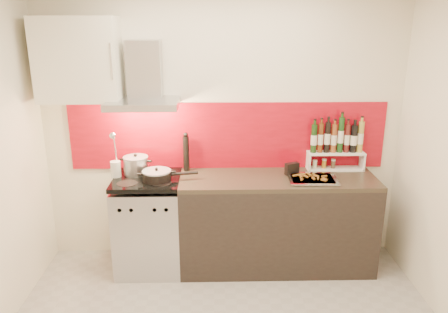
{
  "coord_description": "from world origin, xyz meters",
  "views": [
    {
      "loc": [
        -0.09,
        -2.64,
        2.28
      ],
      "look_at": [
        0.0,
        0.95,
        1.15
      ],
      "focal_mm": 35.0,
      "sensor_mm": 36.0,
      "label": 1
    }
  ],
  "objects_px": {
    "range_stove": "(149,224)",
    "baking_tray": "(312,179)",
    "counter": "(276,222)",
    "stock_pot": "(136,165)",
    "pepper_mill": "(186,152)",
    "saute_pan": "(158,175)"
  },
  "relations": [
    {
      "from": "range_stove",
      "to": "pepper_mill",
      "type": "relative_size",
      "value": 2.42
    },
    {
      "from": "stock_pot",
      "to": "pepper_mill",
      "type": "xyz_separation_m",
      "value": [
        0.46,
        0.11,
        0.09
      ]
    },
    {
      "from": "stock_pot",
      "to": "pepper_mill",
      "type": "height_order",
      "value": "pepper_mill"
    },
    {
      "from": "range_stove",
      "to": "saute_pan",
      "type": "xyz_separation_m",
      "value": [
        0.11,
        -0.07,
        0.52
      ]
    },
    {
      "from": "pepper_mill",
      "to": "saute_pan",
      "type": "bearing_deg",
      "value": -130.12
    },
    {
      "from": "counter",
      "to": "baking_tray",
      "type": "bearing_deg",
      "value": -16.92
    },
    {
      "from": "pepper_mill",
      "to": "stock_pot",
      "type": "bearing_deg",
      "value": -166.14
    },
    {
      "from": "counter",
      "to": "saute_pan",
      "type": "distance_m",
      "value": 1.2
    },
    {
      "from": "stock_pot",
      "to": "baking_tray",
      "type": "relative_size",
      "value": 0.51
    },
    {
      "from": "counter",
      "to": "stock_pot",
      "type": "relative_size",
      "value": 7.86
    },
    {
      "from": "counter",
      "to": "saute_pan",
      "type": "height_order",
      "value": "saute_pan"
    },
    {
      "from": "counter",
      "to": "saute_pan",
      "type": "xyz_separation_m",
      "value": [
        -1.09,
        -0.08,
        0.51
      ]
    },
    {
      "from": "range_stove",
      "to": "baking_tray",
      "type": "height_order",
      "value": "baking_tray"
    },
    {
      "from": "range_stove",
      "to": "baking_tray",
      "type": "distance_m",
      "value": 1.57
    },
    {
      "from": "stock_pot",
      "to": "baking_tray",
      "type": "distance_m",
      "value": 1.61
    },
    {
      "from": "counter",
      "to": "pepper_mill",
      "type": "xyz_separation_m",
      "value": [
        -0.85,
        0.21,
        0.63
      ]
    },
    {
      "from": "counter",
      "to": "baking_tray",
      "type": "xyz_separation_m",
      "value": [
        0.29,
        -0.09,
        0.47
      ]
    },
    {
      "from": "range_stove",
      "to": "counter",
      "type": "height_order",
      "value": "range_stove"
    },
    {
      "from": "range_stove",
      "to": "saute_pan",
      "type": "distance_m",
      "value": 0.53
    },
    {
      "from": "counter",
      "to": "pepper_mill",
      "type": "height_order",
      "value": "pepper_mill"
    },
    {
      "from": "baking_tray",
      "to": "pepper_mill",
      "type": "bearing_deg",
      "value": 165.5
    },
    {
      "from": "range_stove",
      "to": "stock_pot",
      "type": "relative_size",
      "value": 3.98
    }
  ]
}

